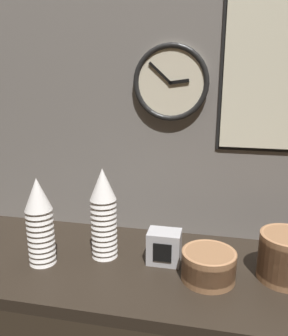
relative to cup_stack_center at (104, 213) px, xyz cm
name	(u,v)px	position (x,y,z in cm)	size (l,w,h in cm)	color
ground_plane	(128,265)	(8.63, -1.59, -18.00)	(160.00, 56.00, 4.00)	black
wall_tiled_back	(144,99)	(8.63, 24.91, 36.50)	(160.00, 3.00, 105.00)	slate
cup_stack_center	(104,213)	(0.00, 0.00, 0.00)	(9.00, 9.00, 32.01)	white
cup_stack_center_left	(40,221)	(-19.26, -8.58, -0.96)	(9.00, 9.00, 30.09)	white
bowl_stack_far_right	(286,255)	(59.46, -1.17, -8.17)	(16.86, 16.86, 15.11)	#996B47
bowl_stack_right	(209,265)	(36.07, -7.02, -10.97)	(16.86, 16.86, 9.50)	#996B47
wall_clock	(171,83)	(19.19, 21.86, 42.65)	(27.20, 2.70, 27.20)	beige
napkin_dispenser	(164,247)	(21.02, 0.14, -10.37)	(11.04, 8.40, 11.28)	#B7B7BC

